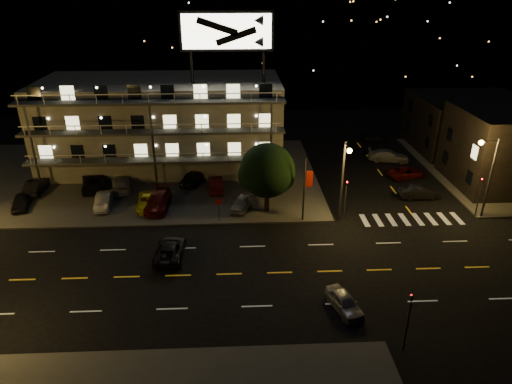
{
  "coord_description": "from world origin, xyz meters",
  "views": [
    {
      "loc": [
        -1.29,
        -29.86,
        21.1
      ],
      "look_at": [
        0.5,
        8.0,
        3.36
      ],
      "focal_mm": 32.0,
      "sensor_mm": 36.0,
      "label": 1
    }
  ],
  "objects_px": {
    "lot_car_7": "(120,184)",
    "road_car_west": "(170,249)",
    "road_car_east": "(344,302)",
    "lot_car_4": "(242,203)",
    "lot_car_2": "(148,202)",
    "tree": "(267,172)",
    "side_car_0": "(420,192)"
  },
  "relations": [
    {
      "from": "lot_car_4",
      "to": "road_car_east",
      "type": "xyz_separation_m",
      "value": [
        6.83,
        -15.6,
        -0.18
      ]
    },
    {
      "from": "lot_car_7",
      "to": "lot_car_4",
      "type": "bearing_deg",
      "value": 145.07
    },
    {
      "from": "tree",
      "to": "side_car_0",
      "type": "bearing_deg",
      "value": 8.17
    },
    {
      "from": "tree",
      "to": "lot_car_4",
      "type": "height_order",
      "value": "tree"
    },
    {
      "from": "road_car_east",
      "to": "tree",
      "type": "bearing_deg",
      "value": 89.3
    },
    {
      "from": "lot_car_7",
      "to": "road_car_west",
      "type": "relative_size",
      "value": 1.01
    },
    {
      "from": "lot_car_2",
      "to": "lot_car_7",
      "type": "relative_size",
      "value": 0.89
    },
    {
      "from": "lot_car_2",
      "to": "side_car_0",
      "type": "distance_m",
      "value": 28.34
    },
    {
      "from": "tree",
      "to": "lot_car_7",
      "type": "bearing_deg",
      "value": 159.99
    },
    {
      "from": "tree",
      "to": "road_car_west",
      "type": "distance_m",
      "value": 12.09
    },
    {
      "from": "lot_car_4",
      "to": "road_car_west",
      "type": "relative_size",
      "value": 0.78
    },
    {
      "from": "lot_car_4",
      "to": "side_car_0",
      "type": "xyz_separation_m",
      "value": [
        18.83,
        1.84,
        -0.1
      ]
    },
    {
      "from": "lot_car_2",
      "to": "road_car_west",
      "type": "height_order",
      "value": "lot_car_2"
    },
    {
      "from": "lot_car_4",
      "to": "side_car_0",
      "type": "distance_m",
      "value": 18.92
    },
    {
      "from": "lot_car_7",
      "to": "road_car_east",
      "type": "relative_size",
      "value": 1.35
    },
    {
      "from": "road_car_west",
      "to": "lot_car_2",
      "type": "bearing_deg",
      "value": -67.69
    },
    {
      "from": "tree",
      "to": "side_car_0",
      "type": "distance_m",
      "value": 16.98
    },
    {
      "from": "lot_car_7",
      "to": "lot_car_2",
      "type": "bearing_deg",
      "value": 116.48
    },
    {
      "from": "tree",
      "to": "side_car_0",
      "type": "xyz_separation_m",
      "value": [
        16.43,
        2.36,
        -3.59
      ]
    },
    {
      "from": "side_car_0",
      "to": "lot_car_4",
      "type": "bearing_deg",
      "value": 95.05
    },
    {
      "from": "lot_car_4",
      "to": "lot_car_7",
      "type": "bearing_deg",
      "value": 178.5
    },
    {
      "from": "tree",
      "to": "road_car_east",
      "type": "relative_size",
      "value": 1.89
    },
    {
      "from": "side_car_0",
      "to": "road_car_east",
      "type": "xyz_separation_m",
      "value": [
        -12.0,
        -17.45,
        -0.08
      ]
    },
    {
      "from": "lot_car_7",
      "to": "road_car_east",
      "type": "bearing_deg",
      "value": 120.36
    },
    {
      "from": "side_car_0",
      "to": "road_car_west",
      "type": "height_order",
      "value": "side_car_0"
    },
    {
      "from": "lot_car_4",
      "to": "road_car_east",
      "type": "height_order",
      "value": "lot_car_4"
    },
    {
      "from": "lot_car_2",
      "to": "road_car_west",
      "type": "relative_size",
      "value": 0.9
    },
    {
      "from": "tree",
      "to": "lot_car_4",
      "type": "distance_m",
      "value": 4.26
    },
    {
      "from": "lot_car_2",
      "to": "road_car_west",
      "type": "xyz_separation_m",
      "value": [
        3.31,
        -9.01,
        -0.08
      ]
    },
    {
      "from": "lot_car_7",
      "to": "road_car_west",
      "type": "bearing_deg",
      "value": 103.99
    },
    {
      "from": "lot_car_2",
      "to": "lot_car_4",
      "type": "relative_size",
      "value": 1.16
    },
    {
      "from": "tree",
      "to": "lot_car_2",
      "type": "height_order",
      "value": "tree"
    }
  ]
}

